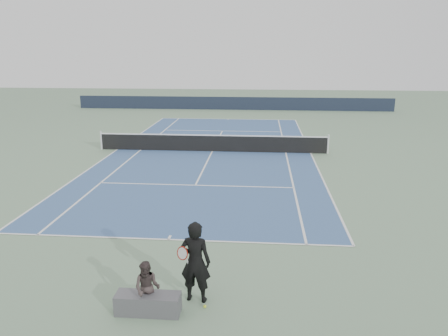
# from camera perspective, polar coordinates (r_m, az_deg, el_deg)

# --- Properties ---
(ground) EXTENTS (80.00, 80.00, 0.00)m
(ground) POSITION_cam_1_polar(r_m,az_deg,el_deg) (24.60, -1.54, 2.17)
(ground) COLOR slate
(court_surface) EXTENTS (10.97, 23.77, 0.01)m
(court_surface) POSITION_cam_1_polar(r_m,az_deg,el_deg) (24.60, -1.54, 2.18)
(court_surface) COLOR #3A598A
(court_surface) RESTS_ON ground
(tennis_net) EXTENTS (12.90, 0.10, 1.07)m
(tennis_net) POSITION_cam_1_polar(r_m,az_deg,el_deg) (24.49, -1.55, 3.32)
(tennis_net) COLOR silver
(tennis_net) RESTS_ON ground
(windscreen_far) EXTENTS (30.00, 0.25, 1.20)m
(windscreen_far) POSITION_cam_1_polar(r_m,az_deg,el_deg) (42.08, 1.19, 8.44)
(windscreen_far) COLOR black
(windscreen_far) RESTS_ON ground
(tennis_player) EXTENTS (0.84, 0.60, 1.92)m
(tennis_player) POSITION_cam_1_polar(r_m,az_deg,el_deg) (10.00, -3.76, -12.12)
(tennis_player) COLOR black
(tennis_player) RESTS_ON ground
(tennis_ball) EXTENTS (0.07, 0.07, 0.07)m
(tennis_ball) POSITION_cam_1_polar(r_m,az_deg,el_deg) (10.17, -2.51, -17.60)
(tennis_ball) COLOR #C7DA2C
(tennis_ball) RESTS_ON ground
(spectator_bench) EXTENTS (1.43, 0.54, 1.21)m
(spectator_bench) POSITION_cam_1_polar(r_m,az_deg,el_deg) (9.93, -9.94, -16.07)
(spectator_bench) COLOR #504F54
(spectator_bench) RESTS_ON ground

